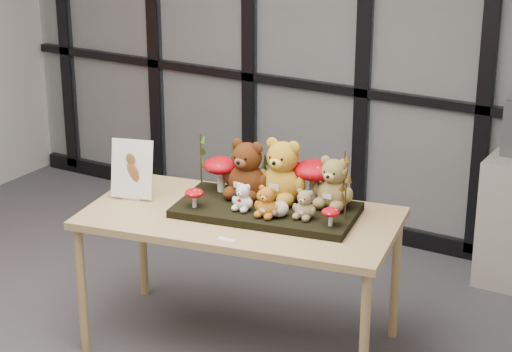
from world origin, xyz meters
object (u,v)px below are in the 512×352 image
Objects in this scene: display_table at (241,226)px; mushroom_front_right at (331,216)px; mushroom_back_left at (221,173)px; mushroom_front_left at (194,197)px; bear_tan_back at (334,180)px; mushroom_back_right at (314,179)px; bear_beige_small at (305,202)px; bear_pooh_yellow at (283,167)px; bear_white_bow at (243,195)px; bear_small_yellow at (267,200)px; diorama_tray at (266,210)px; bear_brown_medium at (247,166)px; sign_holder at (132,171)px; plush_cream_hedgehog at (280,208)px.

mushroom_front_right is at bearing -8.26° from display_table.
mushroom_back_left reaches higher than mushroom_front_left.
bear_tan_back reaches higher than mushroom_back_right.
bear_beige_small reaches higher than mushroom_front_right.
bear_pooh_yellow is at bearing -179.51° from bear_tan_back.
bear_beige_small reaches higher than mushroom_front_left.
bear_white_bow reaches higher than mushroom_front_right.
bear_small_yellow reaches higher than bear_white_bow.
diorama_tray is 5.18× the size of bear_small_yellow.
bear_tan_back reaches higher than bear_beige_small.
bear_brown_medium is at bearing -159.18° from mushroom_back_right.
diorama_tray is at bearing 110.94° from bear_small_yellow.
mushroom_back_left is (-0.17, 0.00, -0.07)m from bear_brown_medium.
bear_small_yellow is 0.34m from mushroom_back_right.
bear_brown_medium reaches higher than mushroom_front_right.
mushroom_back_right is (0.27, 0.30, 0.05)m from bear_white_bow.
display_table is 0.35m from mushroom_back_left.
mushroom_front_left is (0.00, -0.27, -0.05)m from mushroom_back_left.
bear_beige_small is (-0.06, -0.22, -0.07)m from bear_tan_back.
mushroom_back_right is (0.34, 0.13, -0.05)m from bear_brown_medium.
bear_pooh_yellow is at bearing 153.47° from mushroom_front_right.
bear_white_bow is (-0.39, -0.29, -0.07)m from bear_tan_back.
bear_beige_small is at bearing 15.62° from mushroom_front_left.
bear_pooh_yellow reaches higher than display_table.
bear_brown_medium is 1.17× the size of bear_tan_back.
bear_pooh_yellow is 0.37m from mushroom_back_left.
display_table is 0.69m from sign_holder.
bear_small_yellow is at bearing -12.19° from sign_holder.
diorama_tray is 8.45× the size of mushroom_front_left.
bear_beige_small is at bearing -10.83° from mushroom_back_left.
mushroom_front_left is (-0.33, -0.20, 0.08)m from diorama_tray.
bear_brown_medium is at bearing 166.93° from mushroom_front_right.
plush_cream_hedgehog is 0.43× the size of mushroom_back_left.
bear_tan_back is at bearing 31.18° from mushroom_front_left.
sign_holder reaches higher than mushroom_front_right.
mushroom_front_right is (0.57, -0.13, -0.13)m from bear_brown_medium.
bear_beige_small is at bearing -25.47° from bear_brown_medium.
diorama_tray is 0.36m from mushroom_back_left.
bear_brown_medium is 3.40× the size of mushroom_front_right.
sign_holder is at bearing 174.06° from bear_small_yellow.
diorama_tray is at bearing -132.43° from mushroom_back_right.
diorama_tray is 0.42m from mushroom_front_right.
bear_white_bow is at bearing -179.75° from bear_beige_small.
bear_brown_medium is at bearing 130.60° from bear_small_yellow.
mushroom_front_right is at bearing -19.33° from diorama_tray.
sign_holder is (-0.59, -0.25, -0.06)m from bear_brown_medium.
mushroom_back_left is at bearing 157.29° from diorama_tray.
sign_holder is (-0.83, -0.07, 0.03)m from bear_small_yellow.
bear_brown_medium is (-0.16, 0.07, 0.20)m from diorama_tray.
plush_cream_hedgehog is (-0.18, -0.27, -0.11)m from bear_tan_back.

